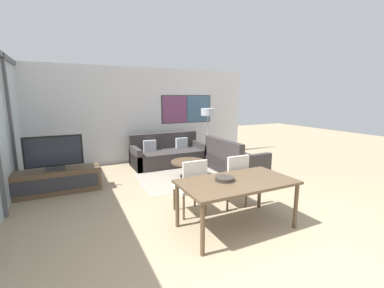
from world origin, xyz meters
name	(u,v)px	position (x,y,z in m)	size (l,w,h in m)	color
ground_plane	(263,260)	(0.00, 0.00, 0.00)	(24.00, 24.00, 0.00)	#9E896B
wall_back	(143,115)	(0.06, 5.51, 1.41)	(7.14, 0.09, 2.80)	silver
area_rug	(188,177)	(0.57, 3.33, 0.00)	(2.40, 1.69, 0.01)	gray
tv_console	(57,181)	(-2.29, 3.58, 0.25)	(1.68, 0.46, 0.50)	brown
television	(54,153)	(-2.29, 3.59, 0.84)	(1.07, 0.20, 0.70)	#2D2D33
sofa_main	(168,155)	(0.57, 4.74, 0.28)	(2.09, 0.98, 0.88)	#383333
sofa_side	(233,161)	(1.83, 3.26, 0.28)	(0.98, 1.59, 0.88)	#383333
coffee_table	(188,165)	(0.57, 3.33, 0.31)	(0.85, 0.85, 0.41)	brown
dining_table	(237,185)	(0.18, 0.81, 0.67)	(1.70, 0.93, 0.74)	brown
dining_chair_left	(192,184)	(-0.24, 1.49, 0.53)	(0.46, 0.46, 0.95)	beige
dining_chair_centre	(234,178)	(0.59, 1.47, 0.53)	(0.46, 0.46, 0.95)	beige
fruit_bowl	(225,178)	(0.02, 0.90, 0.77)	(0.29, 0.29, 0.06)	#332D28
floor_lamp	(208,115)	(1.91, 4.77, 1.40)	(0.42, 0.42, 1.60)	#2D2D33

